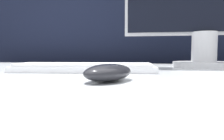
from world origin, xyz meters
name	(u,v)px	position (x,y,z in m)	size (l,w,h in m)	color
partition_panel	(129,76)	(0.00, 0.66, 0.64)	(5.00, 0.03, 1.27)	black
computer_mouse_near	(108,72)	(0.05, -0.20, 0.73)	(0.11, 0.14, 0.03)	#232328
keyboard	(84,68)	(-0.06, -0.01, 0.73)	(0.40, 0.17, 0.02)	white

